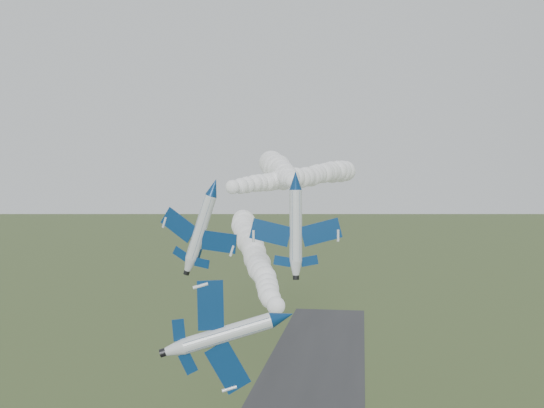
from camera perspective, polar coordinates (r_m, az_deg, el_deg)
The scene contains 6 objects.
jet_lead at distance 53.99m, azimuth 1.02°, elevation -10.60°, with size 4.75×11.92×9.62m.
smoke_trail_jet_lead at distance 95.42m, azimuth -1.91°, elevation -4.04°, with size 4.79×78.75×4.79m, color white, non-canonical shape.
jet_pair_left at distance 71.23m, azimuth -5.55°, elevation 1.60°, with size 9.75×12.12×4.02m.
smoke_trail_jet_pair_left at distance 108.52m, azimuth 3.23°, elevation 2.62°, with size 4.55×73.00×4.55m, color white, non-canonical shape.
jet_pair_right at distance 70.35m, azimuth 2.23°, elevation 2.25°, with size 10.72×12.63×3.11m.
smoke_trail_jet_pair_right at distance 108.14m, azimuth 0.70°, elevation 3.20°, with size 5.57×69.94×5.57m, color white, non-canonical shape.
Camera 1 is at (11.42, -53.82, 43.13)m, focal length 40.00 mm.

